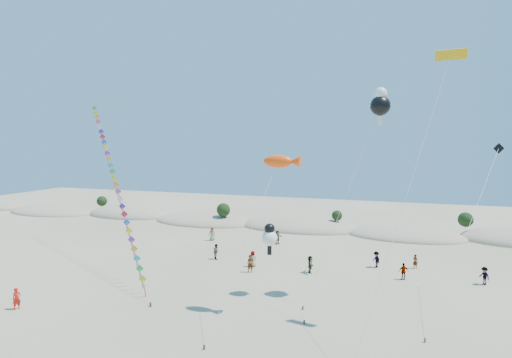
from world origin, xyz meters
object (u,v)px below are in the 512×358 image
object	(u,v)px
parafoil_kite	(449,61)
flyer_foreground	(17,299)
kite_train	(114,176)
fish_kite	(282,162)

from	to	relation	value
parafoil_kite	flyer_foreground	bearing A→B (deg)	-166.54
kite_train	flyer_foreground	xyz separation A→B (m)	(1.29, -14.38, -8.81)
kite_train	flyer_foreground	bearing A→B (deg)	-84.88
fish_kite	flyer_foreground	world-z (taller)	fish_kite
kite_train	parafoil_kite	xyz separation A→B (m)	(33.36, -6.70, 9.43)
kite_train	fish_kite	world-z (taller)	kite_train
kite_train	parafoil_kite	world-z (taller)	parafoil_kite
parafoil_kite	flyer_foreground	distance (m)	37.69
parafoil_kite	flyer_foreground	world-z (taller)	parafoil_kite
flyer_foreground	kite_train	bearing A→B (deg)	29.25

